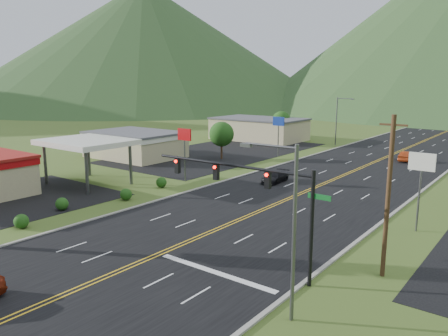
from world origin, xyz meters
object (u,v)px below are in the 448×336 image
Objects in this scene: streetlight_west at (338,118)px; traffic_signal at (254,188)px; streetlight_east at (289,221)px; car_red_far at (408,157)px; car_dark_mid at (275,177)px; gas_canopy at (87,143)px.

traffic_signal is at bearing -72.03° from streetlight_west.
traffic_signal is 58.88m from streetlight_west.
streetlight_east reaches higher than car_red_far.
traffic_signal is at bearing 139.61° from streetlight_east.
car_red_far is (15.43, -9.65, -4.43)m from streetlight_west.
traffic_signal is 1.46× the size of streetlight_west.
traffic_signal reaches higher than car_dark_mid.
car_dark_mid is (6.70, -33.99, -4.53)m from streetlight_west.
streetlight_west is 34.94m from car_dark_mid.
streetlight_east is 1.00× the size of streetlight_west.
gas_canopy is 2.24× the size of car_dark_mid.
traffic_signal is 29.59m from gas_canopy.
car_dark_mid is (-11.46, 22.01, -4.68)m from traffic_signal.
traffic_signal is at bearing 95.78° from car_red_far.
streetlight_east is 51.09m from car_red_far.
streetlight_east is at bearing 100.79° from car_red_far.
streetlight_east reaches higher than car_dark_mid.
streetlight_east is at bearing -19.88° from gas_canopy.
streetlight_west reaches higher than car_red_far.
traffic_signal is 1.31× the size of gas_canopy.
car_red_far is (25.75, 38.35, -4.12)m from gas_canopy.
streetlight_west is 0.90× the size of gas_canopy.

